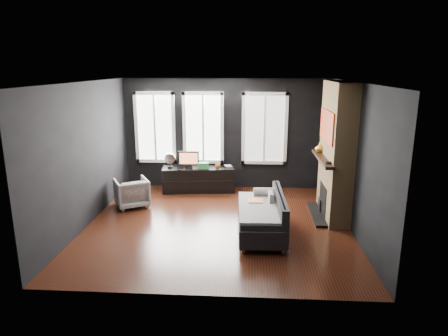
# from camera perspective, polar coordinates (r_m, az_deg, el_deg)

# --- Properties ---
(floor) EXTENTS (5.00, 5.00, 0.00)m
(floor) POSITION_cam_1_polar(r_m,az_deg,el_deg) (7.82, -0.88, -8.01)
(floor) COLOR black
(floor) RESTS_ON ground
(ceiling) EXTENTS (5.00, 5.00, 0.00)m
(ceiling) POSITION_cam_1_polar(r_m,az_deg,el_deg) (7.24, -0.96, 12.17)
(ceiling) COLOR white
(ceiling) RESTS_ON ground
(wall_back) EXTENTS (5.00, 0.02, 2.70)m
(wall_back) POSITION_cam_1_polar(r_m,az_deg,el_deg) (9.86, 0.24, 4.86)
(wall_back) COLOR black
(wall_back) RESTS_ON ground
(wall_left) EXTENTS (0.02, 5.00, 2.70)m
(wall_left) POSITION_cam_1_polar(r_m,az_deg,el_deg) (8.01, -19.06, 1.84)
(wall_left) COLOR black
(wall_left) RESTS_ON ground
(wall_right) EXTENTS (0.02, 5.00, 2.70)m
(wall_right) POSITION_cam_1_polar(r_m,az_deg,el_deg) (7.64, 18.13, 1.34)
(wall_right) COLOR black
(wall_right) RESTS_ON ground
(windows) EXTENTS (4.00, 0.16, 1.76)m
(windows) POSITION_cam_1_polar(r_m,az_deg,el_deg) (9.75, -2.46, 10.83)
(windows) COLOR white
(windows) RESTS_ON wall_back
(fireplace) EXTENTS (0.70, 1.62, 2.70)m
(fireplace) POSITION_cam_1_polar(r_m,az_deg,el_deg) (8.16, 15.76, 2.32)
(fireplace) COLOR #93724C
(fireplace) RESTS_ON floor
(sofa) EXTENTS (0.95, 1.80, 0.76)m
(sofa) POSITION_cam_1_polar(r_m,az_deg,el_deg) (7.30, 5.29, -6.53)
(sofa) COLOR black
(sofa) RESTS_ON floor
(stripe_pillow) EXTENTS (0.09, 0.31, 0.31)m
(stripe_pillow) POSITION_cam_1_polar(r_m,az_deg,el_deg) (7.51, 6.69, -4.58)
(stripe_pillow) COLOR gray
(stripe_pillow) RESTS_ON sofa
(armchair) EXTENTS (0.89, 0.87, 0.69)m
(armchair) POSITION_cam_1_polar(r_m,az_deg,el_deg) (8.90, -13.06, -3.25)
(armchair) COLOR white
(armchair) RESTS_ON floor
(media_console) EXTENTS (1.77, 0.73, 0.59)m
(media_console) POSITION_cam_1_polar(r_m,az_deg,el_deg) (9.77, -3.65, -1.60)
(media_console) COLOR black
(media_console) RESTS_ON floor
(monitor) EXTENTS (0.51, 0.13, 0.45)m
(monitor) POSITION_cam_1_polar(r_m,az_deg,el_deg) (9.67, -5.08, 1.40)
(monitor) COLOR black
(monitor) RESTS_ON media_console
(desk_fan) EXTENTS (0.28, 0.28, 0.37)m
(desk_fan) POSITION_cam_1_polar(r_m,az_deg,el_deg) (9.68, -7.73, 1.10)
(desk_fan) COLOR gray
(desk_fan) RESTS_ON media_console
(mug) EXTENTS (0.12, 0.11, 0.11)m
(mug) POSITION_cam_1_polar(r_m,az_deg,el_deg) (9.64, -0.92, 0.37)
(mug) COLOR #CA6A0C
(mug) RESTS_ON media_console
(book) EXTENTS (0.16, 0.07, 0.22)m
(book) POSITION_cam_1_polar(r_m,az_deg,el_deg) (9.75, 0.15, 0.86)
(book) COLOR #B9B195
(book) RESTS_ON media_console
(storage_box) EXTENTS (0.28, 0.21, 0.13)m
(storage_box) POSITION_cam_1_polar(r_m,az_deg,el_deg) (9.61, -2.97, 0.38)
(storage_box) COLOR #2F7F40
(storage_box) RESTS_ON media_console
(mantel_vase) EXTENTS (0.23, 0.24, 0.19)m
(mantel_vase) POSITION_cam_1_polar(r_m,az_deg,el_deg) (8.55, 13.50, 2.83)
(mantel_vase) COLOR gold
(mantel_vase) RESTS_ON fireplace
(mantel_clock) EXTENTS (0.12, 0.12, 0.04)m
(mantel_clock) POSITION_cam_1_polar(r_m,az_deg,el_deg) (7.61, 14.70, 0.75)
(mantel_clock) COLOR black
(mantel_clock) RESTS_ON fireplace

